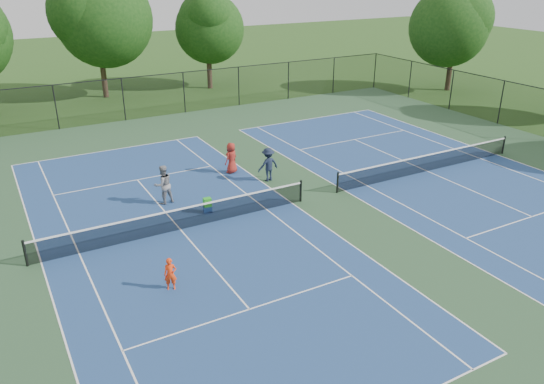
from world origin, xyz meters
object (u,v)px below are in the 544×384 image
ball_crate (208,209)px  child_player (170,274)px  tree_back_c (207,25)px  instructor (163,185)px  tree_side_e (456,21)px  tree_back_b (96,14)px  bystander_b (268,164)px  ball_hopper (207,202)px  bystander_c (231,158)px

ball_crate → child_player: bearing=-124.5°
ball_crate → tree_back_c: bearing=66.7°
instructor → tree_back_c: bearing=-127.5°
tree_side_e → instructor: size_ratio=4.75×
tree_back_b → child_player: 31.01m
bystander_b → ball_hopper: (-4.22, -2.04, -0.37)m
tree_back_b → tree_side_e: (27.00, -12.00, -0.79)m
instructor → ball_hopper: size_ratio=4.77×
tree_side_e → instructor: 32.06m
tree_back_c → bystander_c: bearing=-110.0°
tree_back_b → ball_crate: tree_back_b is taller
bystander_c → ball_hopper: bearing=27.2°
tree_back_b → ball_hopper: bearing=-93.1°
tree_back_b → ball_crate: size_ratio=26.98×
tree_side_e → ball_hopper: size_ratio=22.63×
bystander_c → ball_hopper: (-3.06, -3.97, -0.32)m
child_player → instructor: (2.11, 6.97, 0.34)m
instructor → bystander_b: size_ratio=1.06×
bystander_c → child_player: bearing=28.9°
bystander_b → ball_crate: (-4.22, -2.04, -0.72)m
tree_back_b → instructor: bearing=-96.7°
ball_hopper → bystander_c: bearing=52.4°
bystander_b → ball_hopper: 4.70m
tree_back_c → child_player: size_ratio=7.09×
tree_back_c → ball_hopper: size_ratio=21.41×
instructor → ball_hopper: instructor is taller
tree_back_c → tree_side_e: 21.10m
instructor → ball_crate: size_ratio=5.03×
tree_back_b → bystander_b: (2.89, -22.96, -5.72)m
tree_back_c → ball_crate: size_ratio=22.58×
child_player → ball_hopper: 6.12m
child_player → ball_crate: child_player is taller
bystander_c → ball_crate: bystander_c is taller
instructor → tree_back_b: bearing=-106.2°
tree_back_c → child_player: (-13.80, -29.04, -4.89)m
bystander_b → ball_crate: 4.74m
tree_back_b → ball_crate: (-1.33, -24.99, -6.44)m
bystander_c → tree_back_c: bearing=-135.1°
tree_side_e → child_player: bearing=-150.4°
instructor → ball_hopper: 2.40m
tree_back_b → tree_back_c: size_ratio=1.19×
bystander_c → ball_hopper: 5.02m
bystander_b → bystander_c: 2.26m
child_player → bystander_b: 10.46m
instructor → bystander_c: instructor is taller
ball_hopper → instructor: bearing=125.2°
tree_back_b → bystander_c: size_ratio=6.04×
tree_back_c → instructor: size_ratio=4.49×
tree_side_e → bystander_b: bearing=-155.6°
ball_hopper → tree_back_c: bearing=66.7°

